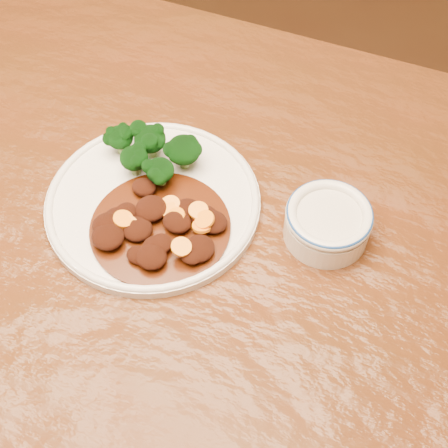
% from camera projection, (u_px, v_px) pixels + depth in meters
% --- Properties ---
extents(ground, '(4.00, 4.00, 0.00)m').
position_uv_depth(ground, '(164.00, 399.00, 1.47)').
color(ground, '#442011').
rests_on(ground, ground).
extents(dining_table, '(1.57, 1.02, 0.75)m').
position_uv_depth(dining_table, '(129.00, 238.00, 0.93)').
color(dining_table, '#4D210D').
rests_on(dining_table, ground).
extents(dinner_plate, '(0.30, 0.30, 0.02)m').
position_uv_depth(dinner_plate, '(153.00, 201.00, 0.86)').
color(dinner_plate, white).
rests_on(dinner_plate, dining_table).
extents(broccoli_florets, '(0.14, 0.09, 0.05)m').
position_uv_depth(broccoli_florets, '(154.00, 150.00, 0.87)').
color(broccoli_florets, '#73964D').
rests_on(broccoli_florets, dinner_plate).
extents(mince_stew, '(0.19, 0.19, 0.03)m').
position_uv_depth(mince_stew, '(156.00, 227.00, 0.81)').
color(mince_stew, '#3F1B06').
rests_on(mince_stew, dinner_plate).
extents(dip_bowl, '(0.11, 0.11, 0.05)m').
position_uv_depth(dip_bowl, '(328.00, 222.00, 0.81)').
color(dip_bowl, silver).
rests_on(dip_bowl, dining_table).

